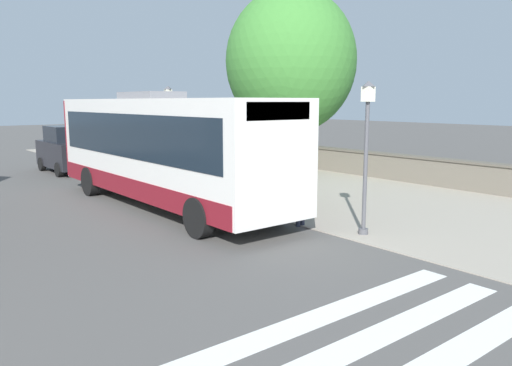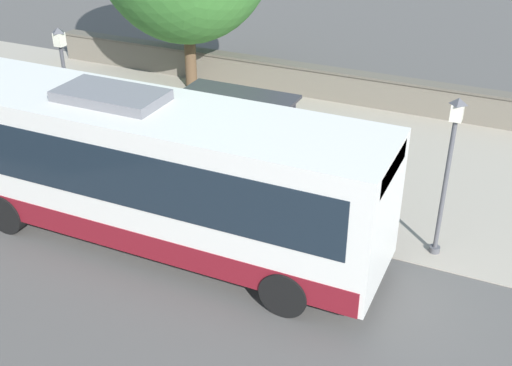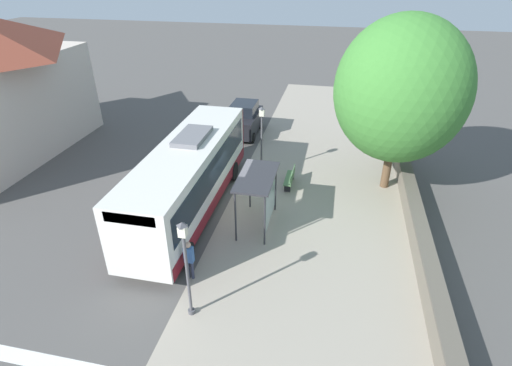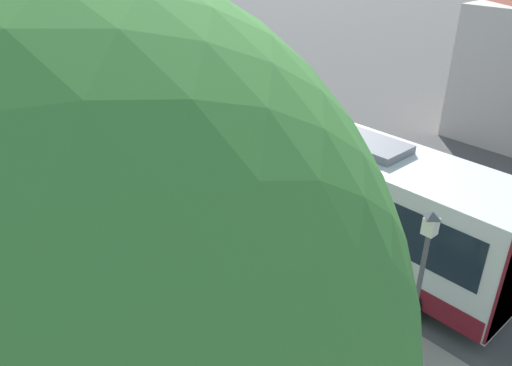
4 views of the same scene
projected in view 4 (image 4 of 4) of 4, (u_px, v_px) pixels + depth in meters
ground_plane at (309, 267)px, 14.04m from camera, size 120.00×120.00×0.00m
sidewalk_plaza at (174, 347)px, 11.37m from camera, size 9.00×44.00×0.02m
crosswalk_stripes at (205, 119)px, 24.65m from camera, size 9.00×5.25×0.01m
bus at (336, 186)px, 14.41m from camera, size 2.62×10.71×3.56m
bus_shelter at (232, 213)px, 12.68m from camera, size 1.52×3.00×2.49m
pedestrian at (202, 177)px, 16.83m from camera, size 0.34×0.22×1.68m
bench at (319, 362)px, 10.39m from camera, size 0.40×1.70×0.88m
street_lamp_near at (420, 279)px, 9.90m from camera, size 0.28×0.28×3.88m
street_lamp_far at (158, 133)px, 16.95m from camera, size 0.28×0.28×3.75m
shade_tree at (80, 334)px, 4.75m from camera, size 6.19×6.19×8.54m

